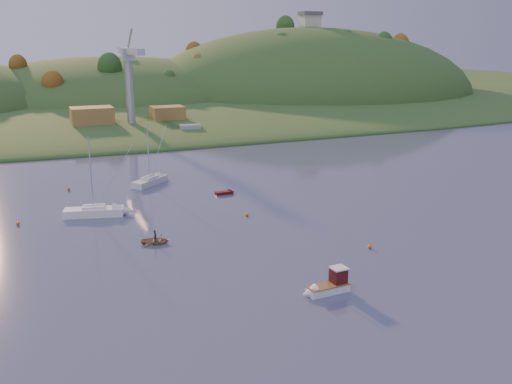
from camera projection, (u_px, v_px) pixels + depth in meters
name	position (u px, v px, depth m)	size (l,w,h in m)	color
ground	(373.00, 345.00, 47.84)	(500.00, 500.00, 0.00)	#373B5A
far_shore	(82.00, 97.00, 253.29)	(620.00, 220.00, 1.50)	#2C5221
shore_slope	(102.00, 114.00, 195.23)	(640.00, 150.00, 7.00)	#2C5221
hill_center	(112.00, 100.00, 239.10)	(140.00, 120.00, 36.00)	#2C5221
hill_right	(308.00, 96.00, 256.89)	(150.00, 130.00, 60.00)	#2C5221
hilltop_house	(310.00, 19.00, 248.22)	(9.00, 7.00, 6.45)	beige
hillside_trees	(95.00, 108.00, 213.10)	(280.00, 50.00, 32.00)	#254819
wharf	(142.00, 127.00, 158.34)	(42.00, 16.00, 2.40)	slate
shed_west	(92.00, 116.00, 153.53)	(11.00, 8.00, 4.80)	#AB7A39
shed_east	(168.00, 113.00, 162.23)	(9.00, 7.00, 4.00)	#AB7A39
dock_crane	(130.00, 69.00, 149.87)	(3.20, 28.00, 20.30)	#B7B7BC
fishing_boat	(325.00, 287.00, 57.43)	(5.35, 2.02, 3.35)	white
sailboat_near	(150.00, 181.00, 100.57)	(7.46, 7.06, 10.97)	silver
sailboat_far	(94.00, 211.00, 82.64)	(8.72, 4.39, 11.61)	white
canoe	(155.00, 241.00, 71.57)	(2.51, 3.51, 0.73)	#9B7D55
paddler	(155.00, 238.00, 71.46)	(0.56, 0.37, 1.53)	black
red_tender	(227.00, 192.00, 94.60)	(3.38, 1.21, 1.14)	#4F0B0B
work_vessel	(190.00, 132.00, 149.52)	(13.17, 6.26, 3.26)	slate
buoy_0	(370.00, 247.00, 69.86)	(0.50, 0.50, 0.50)	orange
buoy_1	(247.00, 215.00, 82.64)	(0.50, 0.50, 0.50)	orange
buoy_2	(18.00, 223.00, 78.73)	(0.50, 0.50, 0.50)	orange
buoy_3	(69.00, 189.00, 96.72)	(0.50, 0.50, 0.50)	orange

